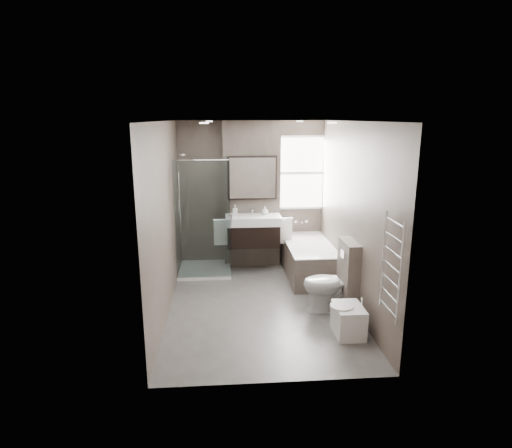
{
  "coord_description": "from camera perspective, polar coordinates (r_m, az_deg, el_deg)",
  "views": [
    {
      "loc": [
        -0.51,
        -5.74,
        2.65
      ],
      "look_at": [
        -0.05,
        0.15,
        1.17
      ],
      "focal_mm": 30.0,
      "sensor_mm": 36.0,
      "label": 1
    }
  ],
  "objects": [
    {
      "name": "towel_radiator",
      "position": [
        4.75,
        17.63,
        -5.4
      ],
      "size": [
        0.03,
        0.49,
        1.1
      ],
      "color": "silver",
      "rests_on": "room"
    },
    {
      "name": "cistern_box",
      "position": [
        6.14,
        12.18,
        -6.76
      ],
      "size": [
        0.19,
        0.55,
        1.0
      ],
      "color": "#554B43",
      "rests_on": "ground"
    },
    {
      "name": "towel_left",
      "position": [
        7.4,
        -4.71,
        -1.12
      ],
      "size": [
        0.24,
        0.06,
        0.44
      ],
      "primitive_type": "cube",
      "color": "white",
      "rests_on": "vanity_pier"
    },
    {
      "name": "room",
      "position": [
        5.92,
        0.59,
        0.87
      ],
      "size": [
        2.7,
        3.9,
        2.7
      ],
      "color": "#54514D",
      "rests_on": "ground"
    },
    {
      "name": "shower_enclosure",
      "position": [
        7.41,
        -6.15,
        -2.96
      ],
      "size": [
        0.9,
        0.9,
        2.0
      ],
      "color": "white",
      "rests_on": "ground"
    },
    {
      "name": "bidet",
      "position": [
        5.57,
        12.17,
        -12.35
      ],
      "size": [
        0.41,
        0.47,
        0.49
      ],
      "color": "white",
      "rests_on": "ground"
    },
    {
      "name": "toilet",
      "position": [
        6.1,
        10.01,
        -7.88
      ],
      "size": [
        0.79,
        0.48,
        0.79
      ],
      "primitive_type": "imported",
      "rotation": [
        0.0,
        0.0,
        -1.61
      ],
      "color": "white",
      "rests_on": "ground"
    },
    {
      "name": "towel_right",
      "position": [
        7.48,
        3.9,
        -0.94
      ],
      "size": [
        0.24,
        0.06,
        0.44
      ],
      "primitive_type": "cube",
      "color": "white",
      "rests_on": "vanity_pier"
    },
    {
      "name": "bathtub",
      "position": [
        7.37,
        7.01,
        -4.53
      ],
      "size": [
        0.75,
        1.6,
        0.57
      ],
      "color": "#554B43",
      "rests_on": "ground"
    },
    {
      "name": "soap_bottle_a",
      "position": [
        7.38,
        -2.81,
        1.83
      ],
      "size": [
        0.08,
        0.08,
        0.18
      ],
      "primitive_type": "imported",
      "color": "white",
      "rests_on": "vanity"
    },
    {
      "name": "vanity",
      "position": [
        7.43,
        -0.39,
        -0.84
      ],
      "size": [
        0.95,
        0.47,
        0.66
      ],
      "color": "black",
      "rests_on": "vanity_pier"
    },
    {
      "name": "vanity_pier",
      "position": [
        7.65,
        -0.59,
        3.88
      ],
      "size": [
        1.0,
        0.25,
        2.6
      ],
      "primitive_type": "cube",
      "color": "#554B43",
      "rests_on": "ground"
    },
    {
      "name": "soap_bottle_b",
      "position": [
        7.44,
        1.18,
        1.82
      ],
      "size": [
        0.12,
        0.12,
        0.15
      ],
      "primitive_type": "imported",
      "color": "white",
      "rests_on": "vanity"
    },
    {
      "name": "window",
      "position": [
        7.81,
        6.01,
        6.79
      ],
      "size": [
        0.98,
        0.06,
        1.33
      ],
      "color": "white",
      "rests_on": "room"
    },
    {
      "name": "mirror_cabinet",
      "position": [
        7.44,
        -0.51,
        6.17
      ],
      "size": [
        0.86,
        0.08,
        0.76
      ],
      "color": "black",
      "rests_on": "vanity_pier"
    }
  ]
}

